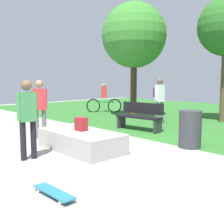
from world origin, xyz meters
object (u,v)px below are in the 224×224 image
Objects in this scene: skateboard_spare at (54,128)px; pedestrian_with_backpack at (159,96)px; cyclist_on_bicycle at (104,100)px; skateboard_by_ledge at (54,192)px; backpack_on_ledge at (81,124)px; trash_bin at (190,129)px; park_bench_far_right at (140,116)px; skater_performing_trick at (27,114)px; concrete_ledge at (81,140)px; tree_tall_oak at (134,36)px; skater_watching at (40,104)px.

pedestrian_with_backpack is at bearing 67.37° from skateboard_spare.
skateboard_by_ledge is at bearing -44.86° from cyclist_on_bicycle.
backpack_on_ledge is 4.65m from pedestrian_with_backpack.
skateboard_by_ledge is at bearing -30.65° from skateboard_spare.
backpack_on_ledge is 7.65m from cyclist_on_bicycle.
trash_bin is at bearing -40.43° from pedestrian_with_backpack.
backpack_on_ledge is 2.67m from trash_bin.
trash_bin reaches higher than park_bench_far_right.
backpack_on_ledge is 1.35m from skater_performing_trick.
park_bench_far_right is at bearing -75.17° from pedestrian_with_backpack.
concrete_ledge is at bearing -45.00° from cyclist_on_bicycle.
tree_tall_oak is at bearing -7.68° from cyclist_on_bicycle.
backpack_on_ledge is 3.04m from park_bench_far_right.
concrete_ledge is at bearing -75.43° from park_bench_far_right.
tree_tall_oak reaches higher than backpack_on_ledge.
cyclist_on_bicycle is (-2.37, 0.32, -2.92)m from tree_tall_oak.
backpack_on_ledge is at bearing -75.62° from park_bench_far_right.
skater_performing_trick is at bearing -39.43° from skateboard_spare.
backpack_on_ledge is 2.87m from skateboard_spare.
park_bench_far_right reaches higher than backpack_on_ledge.
park_bench_far_right is 1.79× the size of trash_bin.
skater_performing_trick is at bearing -34.36° from skater_watching.
trash_bin reaches higher than concrete_ledge.
skater_performing_trick reaches higher than trash_bin.
skateboard_spare is at bearing -85.19° from tree_tall_oak.
cyclist_on_bicycle is at bearing 122.82° from skater_watching.
backpack_on_ledge is (-0.02, 0.03, 0.39)m from concrete_ledge.
skater_watching reaches higher than trash_bin.
skateboard_by_ledge is 5.51m from park_bench_far_right.
cyclist_on_bicycle is (-2.73, 4.56, 0.57)m from skateboard_spare.
cyclist_on_bicycle is at bearing 135.14° from skateboard_by_ledge.
skater_performing_trick reaches higher than park_bench_far_right.
skateboard_by_ledge is at bearing -16.28° from skater_performing_trick.
park_bench_far_right is at bearing 104.57° from concrete_ledge.
skateboard_by_ledge is (1.99, -0.58, -0.90)m from skater_performing_trick.
tree_tall_oak reaches higher than pedestrian_with_backpack.
skater_watching is at bearing -179.75° from backpack_on_ledge.
backpack_on_ledge is at bearing -44.92° from cyclist_on_bicycle.
tree_tall_oak is 5.42× the size of trash_bin.
park_bench_far_right is (-0.75, 2.94, -0.14)m from backpack_on_ledge.
skater_watching is 4.61m from pedestrian_with_backpack.
skateboard_by_ledge is at bearing -25.57° from skater_watching.
skater_watching is 4.17m from trash_bin.
skater_watching is (-1.80, 1.23, 0.00)m from skater_performing_trick.
pedestrian_with_backpack is at bearing 139.57° from trash_bin.
tree_tall_oak is at bearing 94.81° from skateboard_spare.
concrete_ledge is 6.77× the size of backpack_on_ledge.
skater_watching reaches higher than park_bench_far_right.
trash_bin is at bearing 31.41° from skater_watching.
cyclist_on_bicycle is (-5.43, 5.43, 0.40)m from concrete_ledge.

